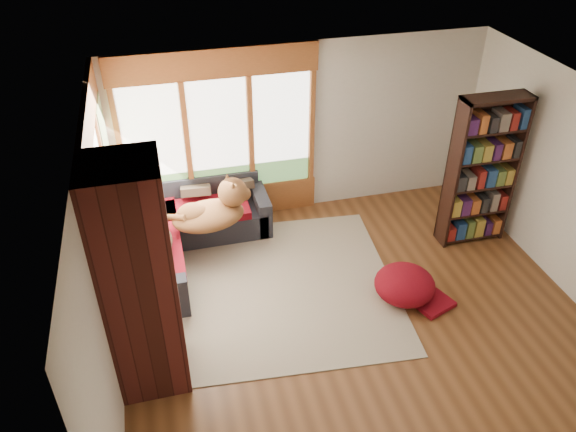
{
  "coord_description": "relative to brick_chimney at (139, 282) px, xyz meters",
  "views": [
    {
      "loc": [
        -2.02,
        -4.67,
        4.85
      ],
      "look_at": [
        -0.61,
        0.89,
        0.95
      ],
      "focal_mm": 35.0,
      "sensor_mm": 36.0,
      "label": 1
    }
  ],
  "objects": [
    {
      "name": "floor",
      "position": [
        2.4,
        0.35,
        -1.3
      ],
      "size": [
        5.5,
        5.5,
        0.0
      ],
      "primitive_type": "plane",
      "color": "#583218",
      "rests_on": "ground"
    },
    {
      "name": "ceiling",
      "position": [
        2.4,
        0.35,
        1.3
      ],
      "size": [
        5.5,
        5.5,
        0.0
      ],
      "primitive_type": "plane",
      "color": "white"
    },
    {
      "name": "wall_back",
      "position": [
        2.4,
        2.85,
        0.0
      ],
      "size": [
        5.5,
        0.04,
        2.6
      ],
      "primitive_type": "cube",
      "color": "silver",
      "rests_on": "ground"
    },
    {
      "name": "wall_front",
      "position": [
        2.4,
        -2.15,
        0.0
      ],
      "size": [
        5.5,
        0.04,
        2.6
      ],
      "primitive_type": "cube",
      "color": "silver",
      "rests_on": "ground"
    },
    {
      "name": "wall_left",
      "position": [
        -0.35,
        0.35,
        0.0
      ],
      "size": [
        0.04,
        5.0,
        2.6
      ],
      "primitive_type": "cube",
      "color": "silver",
      "rests_on": "ground"
    },
    {
      "name": "windows_back",
      "position": [
        1.2,
        2.82,
        0.05
      ],
      "size": [
        2.82,
        0.1,
        1.9
      ],
      "color": "#9A5427",
      "rests_on": "wall_back"
    },
    {
      "name": "windows_left",
      "position": [
        -0.32,
        1.55,
        0.05
      ],
      "size": [
        0.1,
        2.62,
        1.9
      ],
      "color": "#9A5427",
      "rests_on": "wall_left"
    },
    {
      "name": "roller_blind",
      "position": [
        -0.29,
        2.38,
        0.45
      ],
      "size": [
        0.03,
        0.72,
        0.9
      ],
      "primitive_type": "cube",
      "color": "#7C9663",
      "rests_on": "wall_left"
    },
    {
      "name": "brick_chimney",
      "position": [
        0.0,
        0.0,
        0.0
      ],
      "size": [
        0.7,
        0.7,
        2.6
      ],
      "primitive_type": "cube",
      "color": "#471914",
      "rests_on": "ground"
    },
    {
      "name": "sectional_sofa",
      "position": [
        0.45,
        2.05,
        -1.0
      ],
      "size": [
        2.2,
        2.2,
        0.8
      ],
      "rotation": [
        0.0,
        0.0,
        0.04
      ],
      "color": "black",
      "rests_on": "ground"
    },
    {
      "name": "area_rug",
      "position": [
        1.2,
        1.07,
        -1.29
      ],
      "size": [
        4.02,
        3.21,
        0.01
      ],
      "primitive_type": "cube",
      "rotation": [
        0.0,
        0.0,
        -0.09
      ],
      "color": "beige",
      "rests_on": "ground"
    },
    {
      "name": "bookshelf",
      "position": [
        4.54,
        1.42,
        -0.21
      ],
      "size": [
        0.93,
        0.31,
        2.17
      ],
      "color": "black",
      "rests_on": "ground"
    },
    {
      "name": "pouf",
      "position": [
        3.1,
        0.47,
        -1.08
      ],
      "size": [
        0.93,
        0.93,
        0.41
      ],
      "primitive_type": "ellipsoid",
      "rotation": [
        0.0,
        0.0,
        -0.25
      ],
      "color": "maroon",
      "rests_on": "area_rug"
    },
    {
      "name": "dog_tan",
      "position": [
        0.96,
        1.92,
        -0.48
      ],
      "size": [
        1.1,
        0.77,
        0.56
      ],
      "rotation": [
        0.0,
        0.0,
        0.16
      ],
      "color": "brown",
      "rests_on": "sectional_sofa"
    },
    {
      "name": "dog_brindle",
      "position": [
        0.12,
        1.62,
        -0.54
      ],
      "size": [
        0.54,
        0.85,
        0.45
      ],
      "rotation": [
        0.0,
        0.0,
        1.53
      ],
      "color": "#332419",
      "rests_on": "sectional_sofa"
    },
    {
      "name": "throw_pillows",
      "position": [
        0.53,
        2.1,
        -0.54
      ],
      "size": [
        1.98,
        1.68,
        0.45
      ],
      "color": "#31261C",
      "rests_on": "sectional_sofa"
    }
  ]
}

